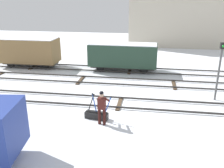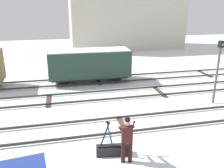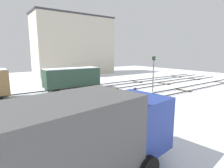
{
  "view_description": "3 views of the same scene",
  "coord_description": "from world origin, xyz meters",
  "px_view_note": "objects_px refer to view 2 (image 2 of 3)",
  "views": [
    {
      "loc": [
        1.68,
        -13.6,
        6.17
      ],
      "look_at": [
        -0.54,
        0.57,
        1.06
      ],
      "focal_mm": 39.81,
      "sensor_mm": 36.0,
      "label": 1
    },
    {
      "loc": [
        -2.69,
        -9.76,
        5.52
      ],
      "look_at": [
        0.08,
        2.7,
        1.21
      ],
      "focal_mm": 38.59,
      "sensor_mm": 36.0,
      "label": 2
    },
    {
      "loc": [
        -8.3,
        -10.87,
        4.0
      ],
      "look_at": [
        -0.01,
        0.64,
        1.53
      ],
      "focal_mm": 29.16,
      "sensor_mm": 36.0,
      "label": 3
    }
  ],
  "objects_px": {
    "signal_post": "(218,66)",
    "freight_car_back_track": "(90,64)",
    "rail_worker": "(127,137)",
    "switch_lever_frame": "(113,149)"
  },
  "relations": [
    {
      "from": "switch_lever_frame",
      "to": "freight_car_back_track",
      "type": "height_order",
      "value": "freight_car_back_track"
    },
    {
      "from": "switch_lever_frame",
      "to": "rail_worker",
      "type": "relative_size",
      "value": 0.82
    },
    {
      "from": "rail_worker",
      "to": "freight_car_back_track",
      "type": "height_order",
      "value": "freight_car_back_track"
    },
    {
      "from": "switch_lever_frame",
      "to": "rail_worker",
      "type": "distance_m",
      "value": 1.03
    },
    {
      "from": "rail_worker",
      "to": "freight_car_back_track",
      "type": "relative_size",
      "value": 0.31
    },
    {
      "from": "signal_post",
      "to": "freight_car_back_track",
      "type": "xyz_separation_m",
      "value": [
        -6.45,
        5.47,
        -0.85
      ]
    },
    {
      "from": "rail_worker",
      "to": "freight_car_back_track",
      "type": "distance_m",
      "value": 9.63
    },
    {
      "from": "signal_post",
      "to": "freight_car_back_track",
      "type": "relative_size",
      "value": 0.62
    },
    {
      "from": "rail_worker",
      "to": "signal_post",
      "type": "xyz_separation_m",
      "value": [
        6.39,
        4.15,
        1.2
      ]
    },
    {
      "from": "freight_car_back_track",
      "to": "switch_lever_frame",
      "type": "bearing_deg",
      "value": -91.15
    }
  ]
}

